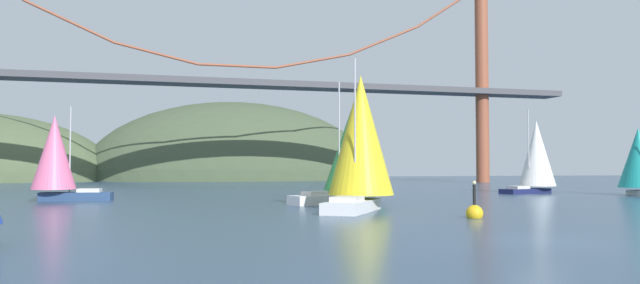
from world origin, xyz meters
The scene contains 9 objects.
ground_plane centered at (0.00, 0.00, 0.00)m, with size 360.00×360.00×0.00m, color #2D4760.
headland_center centered at (5.00, 135.00, 0.00)m, with size 75.16×44.00×39.92m, color #425138.
suspension_bridge centered at (0.00, 95.00, 20.40)m, with size 142.23×6.00×43.06m.
sailboat_yellow_sail centered at (-0.82, 21.29, 5.40)m, with size 8.25×9.81×11.44m.
sailboat_teal_sail centered at (38.29, 35.13, 4.14)m, with size 5.64×8.85×8.86m.
sailboat_green_sail centered at (1.43, 29.46, 5.06)m, with size 10.17×7.21×10.93m.
sailboat_pink_spinnaker centered at (-25.22, 41.15, 4.37)m, with size 7.91×4.66×9.23m.
sailboat_white_mainsail centered at (30.94, 44.33, 4.75)m, with size 9.01×5.84×10.54m.
channel_buoy centered at (3.64, 11.91, 0.37)m, with size 1.10×1.10×2.64m.
Camera 1 is at (-16.65, -23.69, 3.28)m, focal length 34.65 mm.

